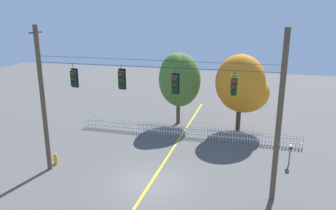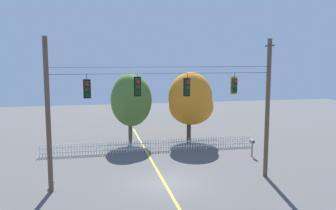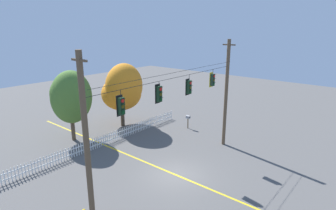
% 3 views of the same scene
% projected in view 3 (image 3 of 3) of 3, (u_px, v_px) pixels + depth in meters
% --- Properties ---
extents(ground, '(80.00, 80.00, 0.00)m').
position_uv_depth(ground, '(175.00, 175.00, 19.44)').
color(ground, '#565451').
extents(lane_centerline_stripe, '(0.16, 36.00, 0.01)m').
position_uv_depth(lane_centerline_stripe, '(175.00, 175.00, 19.44)').
color(lane_centerline_stripe, gold).
rests_on(lane_centerline_stripe, ground).
extents(signal_support_span, '(13.97, 1.10, 9.07)m').
position_uv_depth(signal_support_span, '(176.00, 112.00, 18.18)').
color(signal_support_span, brown).
rests_on(signal_support_span, ground).
extents(traffic_signal_eastbound_side, '(0.43, 0.38, 1.43)m').
position_uv_depth(traffic_signal_eastbound_side, '(121.00, 106.00, 14.38)').
color(traffic_signal_eastbound_side, black).
extents(traffic_signal_southbound_primary, '(0.43, 0.38, 1.37)m').
position_uv_depth(traffic_signal_southbound_primary, '(159.00, 94.00, 16.56)').
color(traffic_signal_southbound_primary, black).
extents(traffic_signal_northbound_secondary, '(0.43, 0.38, 1.44)m').
position_uv_depth(traffic_signal_northbound_secondary, '(189.00, 87.00, 18.85)').
color(traffic_signal_northbound_secondary, black).
extents(traffic_signal_westbound_side, '(0.43, 0.38, 1.38)m').
position_uv_depth(traffic_signal_westbound_side, '(212.00, 80.00, 21.12)').
color(traffic_signal_westbound_side, black).
extents(white_picket_fence, '(17.88, 0.06, 0.99)m').
position_uv_depth(white_picket_fence, '(108.00, 139.00, 24.41)').
color(white_picket_fence, white).
rests_on(white_picket_fence, ground).
extents(autumn_maple_near_fence, '(3.71, 3.21, 6.41)m').
position_uv_depth(autumn_maple_near_fence, '(70.00, 96.00, 24.23)').
color(autumn_maple_near_fence, brown).
rests_on(autumn_maple_near_fence, ground).
extents(autumn_maple_mid, '(4.40, 4.47, 6.57)m').
position_uv_depth(autumn_maple_mid, '(123.00, 90.00, 28.12)').
color(autumn_maple_mid, '#473828').
rests_on(autumn_maple_mid, ground).
extents(roadside_mailbox, '(0.25, 0.44, 1.38)m').
position_uv_depth(roadside_mailbox, '(188.00, 118.00, 28.02)').
color(roadside_mailbox, brown).
rests_on(roadside_mailbox, ground).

